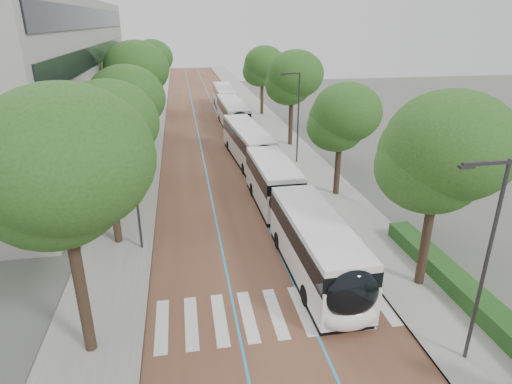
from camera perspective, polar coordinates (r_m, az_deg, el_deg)
The scene contains 19 objects.
ground at distance 19.14m, azimuth 2.68°, elevation -17.70°, with size 160.00×160.00×0.00m, color #51544C.
road at distance 55.81m, azimuth -6.33°, elevation 9.14°, with size 11.00×140.00×0.02m, color brown.
sidewalk_left at distance 55.85m, azimuth -14.11°, elevation 8.68°, with size 4.00×140.00×0.12m, color gray.
sidewalk_right at distance 56.75m, azimuth 1.34°, elevation 9.53°, with size 4.00×140.00×0.12m, color gray.
kerb_left at distance 55.74m, azimuth -12.15°, elevation 8.82°, with size 0.20×140.00×0.14m, color gray.
kerb_right at distance 56.42m, azimuth -0.58°, elevation 9.46°, with size 0.20×140.00×0.14m, color gray.
zebra_crossing at distance 19.92m, azimuth 2.62°, elevation -15.78°, with size 10.55×3.60×0.01m.
lane_line_left at distance 55.73m, azimuth -7.99°, elevation 9.06°, with size 0.12×126.00×0.01m, color #2890CB.
lane_line_right at distance 55.93m, azimuth -4.67°, elevation 9.24°, with size 0.12×126.00×0.01m, color #2890CB.
hedge at distance 22.32m, azimuth 26.74°, elevation -12.29°, with size 1.20×14.00×0.80m, color #214A19.
streetlight_near at distance 16.84m, azimuth 28.17°, elevation -6.89°, with size 1.82×0.20×8.00m.
streetlight_far at distance 38.43m, azimuth 5.41°, elevation 10.73°, with size 1.82×0.20×8.00m.
lamp_post_left at distance 23.92m, azimuth -15.87°, elevation 1.31°, with size 0.14×0.14×8.00m, color #303133.
trees_left at distance 41.67m, azimuth -16.01°, elevation 13.62°, with size 6.25×61.04×10.02m.
trees_right at distance 38.44m, azimuth 7.10°, elevation 12.96°, with size 5.68×47.57×9.05m.
lead_bus at distance 25.05m, azimuth 5.19°, elevation -3.15°, with size 2.83×18.44×3.20m.
bus_queued_0 at distance 39.24m, azimuth -0.96°, elevation 6.26°, with size 3.30×12.53×3.20m.
bus_queued_1 at distance 52.20m, azimuth -3.06°, elevation 10.17°, with size 2.72×12.44×3.20m.
bus_queued_2 at distance 64.28m, azimuth -4.18°, elevation 12.36°, with size 2.68×12.43×3.20m.
Camera 1 is at (-3.39, -14.36, 12.18)m, focal length 30.00 mm.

